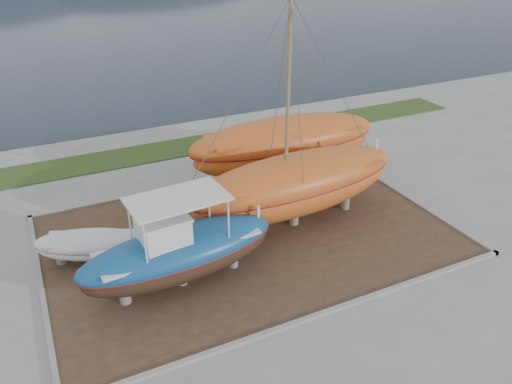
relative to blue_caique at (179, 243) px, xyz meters
name	(u,v)px	position (x,y,z in m)	size (l,w,h in m)	color
ground	(291,284)	(3.96, -1.93, -1.99)	(140.00, 140.00, 0.00)	gray
dirt_patch	(249,235)	(3.96, 2.07, -1.96)	(18.00, 12.00, 0.06)	#422D1E
curb_frame	(249,234)	(3.96, 2.07, -1.92)	(18.60, 12.60, 0.15)	gray
grass_strip	(174,149)	(3.96, 13.57, -1.95)	(44.00, 3.00, 0.08)	#284219
sea	(65,23)	(3.96, 68.07, -1.99)	(260.00, 100.00, 0.04)	black
blue_caique	(179,243)	(0.00, 0.00, 0.00)	(8.02, 2.51, 3.86)	#154E86
white_dinghy	(91,248)	(-2.95, 3.05, -1.23)	(4.65, 1.74, 1.40)	silver
orange_sailboat	(298,122)	(6.31, 2.02, 3.24)	(10.77, 3.17, 10.34)	#B9531C
orange_bare_hull	(284,151)	(8.16, 6.40, -0.14)	(10.94, 3.28, 3.59)	#B9531C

